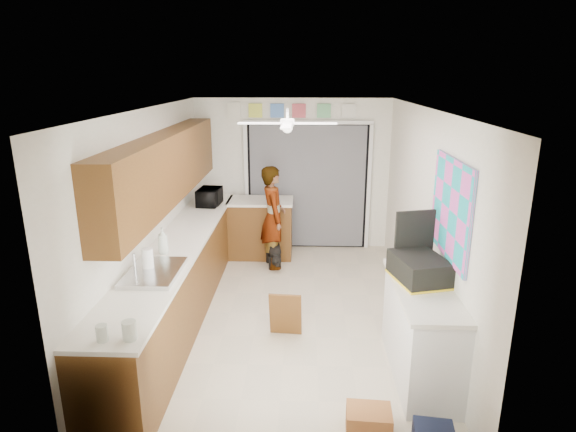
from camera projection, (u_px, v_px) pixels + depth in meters
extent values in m
plane|color=#BDB098|center=(287.00, 313.00, 5.99)|extent=(5.00, 5.00, 0.00)
plane|color=white|center=(287.00, 109.00, 5.28)|extent=(5.00, 5.00, 0.00)
plane|color=white|center=(293.00, 175.00, 8.03)|extent=(3.20, 0.00, 3.20)
plane|color=white|center=(272.00, 324.00, 3.24)|extent=(3.20, 0.00, 3.20)
plane|color=white|center=(152.00, 216.00, 5.69)|extent=(0.00, 5.00, 5.00)
plane|color=white|center=(424.00, 219.00, 5.58)|extent=(0.00, 5.00, 5.00)
cube|color=brown|center=(181.00, 279.00, 5.91)|extent=(0.60, 4.80, 0.90)
cube|color=white|center=(180.00, 243.00, 5.77)|extent=(0.62, 4.80, 0.04)
cube|color=brown|center=(167.00, 167.00, 5.72)|extent=(0.32, 4.00, 0.80)
cube|color=silver|center=(154.00, 273.00, 4.81)|extent=(0.50, 0.76, 0.06)
cylinder|color=silver|center=(135.00, 264.00, 4.79)|extent=(0.03, 0.03, 0.22)
cube|color=brown|center=(261.00, 229.00, 7.80)|extent=(1.00, 0.60, 0.90)
cube|color=white|center=(260.00, 201.00, 7.66)|extent=(1.04, 0.64, 0.04)
cube|color=black|center=(307.00, 187.00, 8.05)|extent=(2.00, 0.06, 2.10)
cube|color=slate|center=(307.00, 187.00, 8.01)|extent=(1.90, 0.03, 2.05)
cube|color=white|center=(247.00, 187.00, 8.06)|extent=(0.06, 0.04, 2.10)
cube|color=white|center=(369.00, 188.00, 7.99)|extent=(0.06, 0.04, 2.10)
cube|color=white|center=(308.00, 122.00, 7.72)|extent=(2.10, 0.04, 0.06)
cube|color=#D9E54C|center=(255.00, 111.00, 7.73)|extent=(0.22, 0.02, 0.22)
cube|color=#5182D8|center=(277.00, 111.00, 7.71)|extent=(0.22, 0.02, 0.22)
cube|color=#C84B58|center=(299.00, 111.00, 7.70)|extent=(0.22, 0.02, 0.22)
cube|color=#69B87F|center=(324.00, 111.00, 7.69)|extent=(0.22, 0.02, 0.22)
cube|color=silver|center=(349.00, 111.00, 7.67)|extent=(0.22, 0.02, 0.22)
cube|color=silver|center=(234.00, 111.00, 7.74)|extent=(0.22, 0.02, 0.26)
cube|color=white|center=(421.00, 333.00, 4.67)|extent=(0.50, 1.40, 0.90)
cube|color=white|center=(424.00, 289.00, 4.53)|extent=(0.54, 1.44, 0.04)
cube|color=#E855C4|center=(451.00, 209.00, 4.51)|extent=(0.03, 1.15, 0.95)
cube|color=white|center=(287.00, 123.00, 5.52)|extent=(1.14, 1.14, 0.24)
imported|color=black|center=(210.00, 197.00, 7.32)|extent=(0.35, 0.48, 0.26)
imported|color=silver|center=(163.00, 240.00, 5.33)|extent=(0.13, 0.13, 0.30)
cylinder|color=silver|center=(129.00, 330.00, 3.61)|extent=(0.13, 0.13, 0.15)
cylinder|color=silver|center=(102.00, 333.00, 3.59)|extent=(0.11, 0.11, 0.13)
cylinder|color=white|center=(148.00, 260.00, 4.85)|extent=(0.14, 0.14, 0.24)
cube|color=black|center=(419.00, 269.00, 4.64)|extent=(0.56, 0.66, 0.25)
cube|color=yellow|center=(418.00, 279.00, 4.67)|extent=(0.57, 0.67, 0.02)
cube|color=black|center=(415.00, 235.00, 4.84)|extent=(0.41, 0.14, 0.50)
cube|color=#A05A32|center=(369.00, 422.00, 3.96)|extent=(0.39, 0.30, 0.23)
cube|color=brown|center=(285.00, 314.00, 5.40)|extent=(0.37, 0.17, 0.54)
imported|color=white|center=(273.00, 217.00, 7.26)|extent=(0.49, 0.64, 1.57)
cube|color=black|center=(273.00, 253.00, 7.42)|extent=(0.35, 0.59, 0.43)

